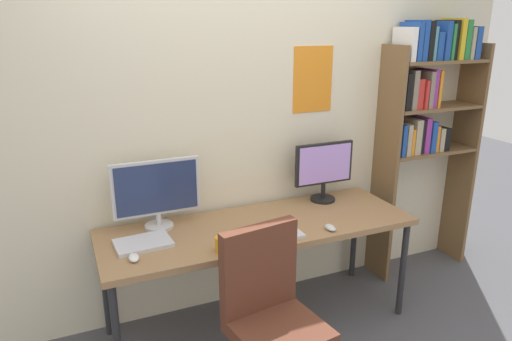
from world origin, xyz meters
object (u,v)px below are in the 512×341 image
Objects in this scene: desk at (259,232)px; monitor_left at (157,191)px; keyboard_main at (274,237)px; monitor_right at (324,168)px; coffee_mug at (222,244)px; office_chair at (272,337)px; mouse_right_side at (134,258)px; laptop_closed at (143,243)px; bookshelf at (426,108)px; mouse_left_side at (330,228)px.

monitor_left is (-0.60, 0.21, 0.30)m from desk.
monitor_right is at bearing 36.39° from keyboard_main.
monitor_right reaches higher than coffee_mug.
monitor_left is at bearing 179.99° from monitor_right.
keyboard_main is at bearing 63.53° from office_chair.
monitor_right reaches higher than mouse_right_side.
office_chair is 0.59m from keyboard_main.
keyboard_main is 0.77m from laptop_closed.
mouse_right_side is (-0.82, 0.07, 0.01)m from keyboard_main.
coffee_mug is (0.40, -0.26, 0.03)m from laptop_closed.
monitor_right is 4.70× the size of mouse_right_side.
monitor_left is at bearing 53.32° from laptop_closed.
bookshelf is 1.36m from mouse_left_side.
laptop_closed is (-0.74, 0.23, 0.00)m from keyboard_main.
bookshelf is 2.33m from laptop_closed.
monitor_right is at bearing 14.88° from mouse_right_side.
bookshelf is 6.29× the size of laptop_closed.
monitor_right is 4.26× the size of coffee_mug.
mouse_left_side is at bearing -156.82° from bookshelf.
laptop_closed is at bearing 162.69° from keyboard_main.
monitor_left is at bearing 143.60° from keyboard_main.
bookshelf is (1.50, 0.23, 0.67)m from desk.
monitor_right reaches higher than office_chair.
desk is at bearing -160.52° from monitor_right.
monitor_right is 0.78m from keyboard_main.
monitor_right is at bearing -0.01° from monitor_left.
laptop_closed is at bearing -171.01° from monitor_right.
coffee_mug is at bearing -175.30° from keyboard_main.
mouse_left_side is at bearing 0.41° from coffee_mug.
keyboard_main is 3.39× the size of coffee_mug.
mouse_right_side is (-0.22, -0.38, -0.23)m from monitor_left.
mouse_right_side is at bearing -120.13° from monitor_left.
mouse_right_side is 0.49m from coffee_mug.
mouse_right_side is (-1.20, 0.09, 0.00)m from mouse_left_side.
monitor_left reaches higher than coffee_mug.
monitor_right is at bearing -178.88° from bookshelf.
bookshelf is at bearing 0.48° from monitor_left.
desk is 0.84m from mouse_right_side.
monitor_right is 1.07m from coffee_mug.
coffee_mug is (-0.34, -0.26, 0.10)m from desk.
coffee_mug is at bearing -11.07° from mouse_right_side.
mouse_right_side is (-2.32, -0.39, -0.60)m from bookshelf.
desk is 4.47× the size of monitor_right.
laptop_closed is at bearing -174.15° from bookshelf.
laptop_closed is (-1.12, 0.25, -0.00)m from mouse_left_side.
laptop_closed is at bearing 167.20° from mouse_left_side.
monitor_right is (0.60, 0.21, 0.30)m from desk.
mouse_right_side is at bearing -170.35° from bookshelf.
keyboard_main is (-1.50, -0.46, -0.60)m from bookshelf.
desk is at bearing 90.00° from keyboard_main.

